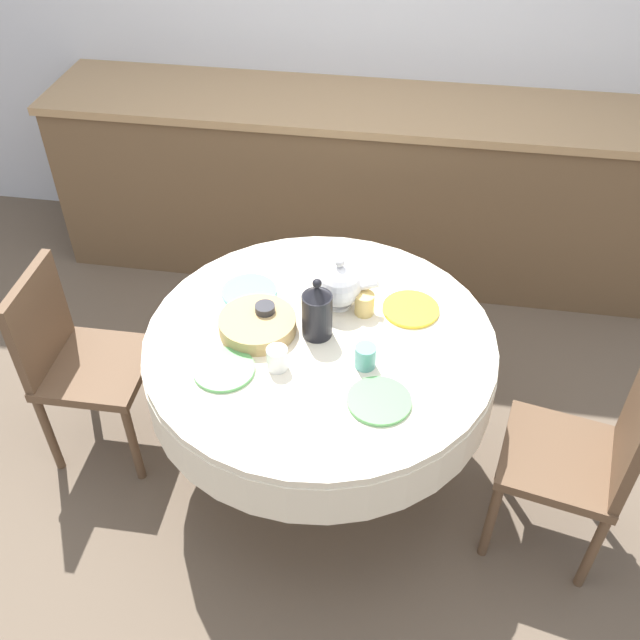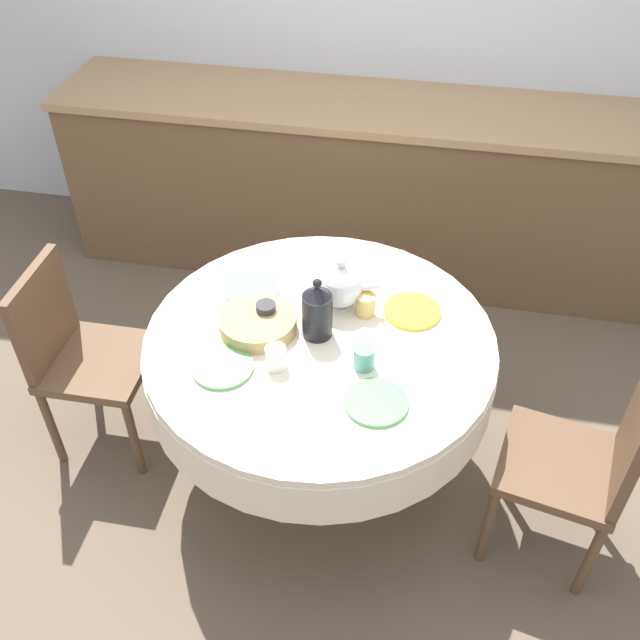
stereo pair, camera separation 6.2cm
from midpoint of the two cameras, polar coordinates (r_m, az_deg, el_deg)
The scene contains 17 objects.
ground_plane at distance 3.07m, azimuth 0.59°, elevation -11.32°, with size 12.00×12.00×0.00m, color brown.
wall_back at distance 3.84m, azimuth 6.13°, elevation 23.75°, with size 7.00×0.05×2.60m.
kitchen_counter at distance 3.87m, azimuth 4.70°, elevation 10.54°, with size 3.24×0.64×0.94m.
dining_table at distance 2.62m, azimuth 0.68°, elevation -3.36°, with size 1.27×1.27×0.72m.
chair_left at distance 2.63m, azimuth 21.03°, elevation -10.56°, with size 0.47×0.47×0.86m.
chair_right at distance 2.97m, azimuth -18.13°, elevation -2.36°, with size 0.40×0.40×0.86m.
plate_near_left at distance 2.44m, azimuth -7.07°, elevation -3.78°, with size 0.21×0.21×0.01m, color #5BA85B.
cup_near_left at distance 2.40m, azimuth -2.82°, elevation -3.02°, with size 0.07×0.07×0.08m, color white.
plate_near_right at distance 2.32m, azimuth 5.28°, elevation -6.58°, with size 0.21×0.21×0.01m, color #5BA85B.
cup_near_right at distance 2.41m, azimuth 4.28°, elevation -3.03°, with size 0.07×0.07×0.08m, color #5BA39E.
plate_far_left at distance 2.74m, azimuth -4.85°, elevation 2.38°, with size 0.21×0.21×0.01m, color #60BCB7.
cup_far_left at distance 2.58m, azimuth -3.64°, elevation 0.54°, with size 0.07×0.07×0.08m, color #28282D.
plate_far_right at distance 2.66m, azimuth 8.06°, elevation 0.70°, with size 0.21×0.21×0.01m, color yellow.
cup_far_right at distance 2.61m, azimuth 4.36°, elevation 1.21°, with size 0.07×0.07×0.08m, color #DBB766.
coffee_carafe at distance 2.48m, azimuth 0.50°, elevation 0.69°, with size 0.11×0.11×0.25m.
teapot at distance 2.61m, azimuth 2.41°, elevation 2.78°, with size 0.23×0.17×0.22m.
bread_basket at distance 2.56m, azimuth -4.28°, elevation -0.23°, with size 0.28×0.28×0.06m, color tan.
Camera 2 is at (0.36, -1.84, 2.44)m, focal length 40.00 mm.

